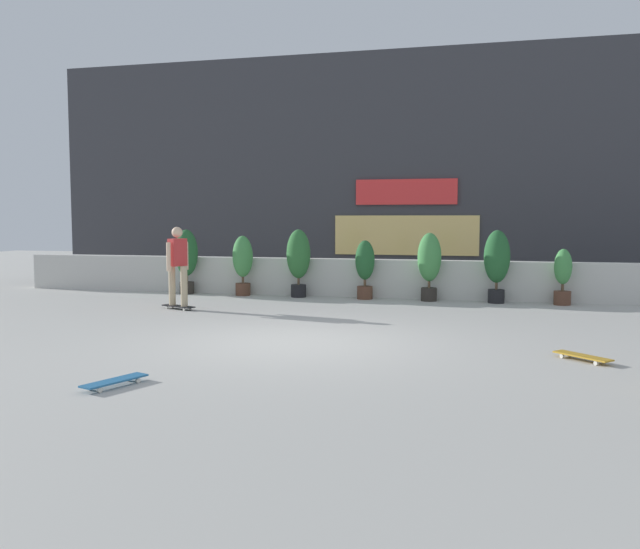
# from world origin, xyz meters

# --- Properties ---
(ground_plane) EXTENTS (48.00, 48.00, 0.00)m
(ground_plane) POSITION_xyz_m (0.00, 0.00, 0.00)
(ground_plane) COLOR #B2AFA8
(planter_wall) EXTENTS (18.00, 0.40, 0.90)m
(planter_wall) POSITION_xyz_m (0.00, 6.00, 0.45)
(planter_wall) COLOR beige
(planter_wall) RESTS_ON ground
(building_backdrop) EXTENTS (20.00, 2.08, 6.50)m
(building_backdrop) POSITION_xyz_m (0.00, 10.00, 3.25)
(building_backdrop) COLOR #38383D
(building_backdrop) RESTS_ON ground
(potted_plant_0) EXTENTS (0.56, 0.56, 1.60)m
(potted_plant_0) POSITION_xyz_m (-4.43, 5.55, 0.94)
(potted_plant_0) COLOR #2D2823
(potted_plant_0) RESTS_ON ground
(potted_plant_1) EXTENTS (0.49, 0.49, 1.45)m
(potted_plant_1) POSITION_xyz_m (-2.95, 5.55, 0.84)
(potted_plant_1) COLOR brown
(potted_plant_1) RESTS_ON ground
(potted_plant_2) EXTENTS (0.57, 0.57, 1.61)m
(potted_plant_2) POSITION_xyz_m (-1.55, 5.55, 0.95)
(potted_plant_2) COLOR black
(potted_plant_2) RESTS_ON ground
(potted_plant_3) EXTENTS (0.45, 0.45, 1.36)m
(potted_plant_3) POSITION_xyz_m (0.05, 5.55, 0.77)
(potted_plant_3) COLOR brown
(potted_plant_3) RESTS_ON ground
(potted_plant_4) EXTENTS (0.54, 0.54, 1.54)m
(potted_plant_4) POSITION_xyz_m (1.53, 5.55, 0.90)
(potted_plant_4) COLOR #2D2823
(potted_plant_4) RESTS_ON ground
(potted_plant_5) EXTENTS (0.57, 0.57, 1.61)m
(potted_plant_5) POSITION_xyz_m (3.00, 5.55, 0.95)
(potted_plant_5) COLOR black
(potted_plant_5) RESTS_ON ground
(potted_plant_6) EXTENTS (0.37, 0.37, 1.22)m
(potted_plant_6) POSITION_xyz_m (4.39, 5.55, 0.65)
(potted_plant_6) COLOR brown
(potted_plant_6) RESTS_ON ground
(skater_far_left) EXTENTS (0.82, 0.53, 1.70)m
(skater_far_left) POSITION_xyz_m (-3.36, 2.87, 0.94)
(skater_far_left) COLOR black
(skater_far_left) RESTS_ON ground
(skateboard_near_camera) EXTENTS (0.47, 0.82, 0.08)m
(skateboard_near_camera) POSITION_xyz_m (-1.19, -3.16, 0.06)
(skateboard_near_camera) COLOR #266699
(skateboard_near_camera) RESTS_ON ground
(skateboard_aside) EXTENTS (0.72, 0.70, 0.08)m
(skateboard_aside) POSITION_xyz_m (4.05, -0.45, 0.06)
(skateboard_aside) COLOR #BF8C26
(skateboard_aside) RESTS_ON ground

